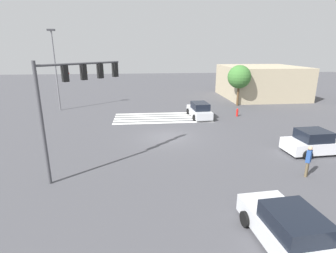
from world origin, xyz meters
name	(u,v)px	position (x,y,z in m)	size (l,w,h in m)	color
ground_plane	(168,137)	(0.00, 0.00, 0.00)	(114.32, 114.32, 0.00)	#47474C
crosswalk_markings	(162,118)	(0.00, -6.23, 0.00)	(9.96, 4.40, 0.01)	silver
traffic_signal_mast	(74,89)	(5.70, 5.70, 4.85)	(3.75, 3.75, 6.43)	#47474C
car_0	(292,234)	(-3.13, 12.96, 0.71)	(2.44, 5.02, 1.57)	silver
car_1	(199,110)	(-3.91, -6.11, 0.74)	(2.13, 4.57, 1.60)	silver
car_2	(316,143)	(-9.82, 4.37, 0.74)	(4.49, 2.39, 1.65)	silver
corner_building	(260,82)	(-15.35, -16.99, 2.26)	(10.50, 10.50, 4.52)	tan
pedestrian	(308,160)	(-7.13, 7.65, 1.03)	(0.41, 0.41, 1.82)	brown
street_light_pole_a	(55,64)	(11.67, -10.92, 5.32)	(0.80, 0.36, 9.00)	slate
tree_corner_b	(239,77)	(-9.96, -11.40, 3.60)	(2.85, 2.85, 5.04)	brown
fire_hydrant	(237,112)	(-8.02, -6.07, 0.43)	(0.22, 0.22, 0.86)	red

